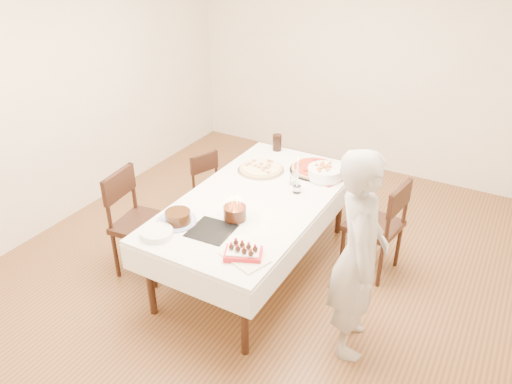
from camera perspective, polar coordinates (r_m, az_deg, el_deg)
The scene contains 22 objects.
floor at distance 4.79m, azimuth 0.81°, elevation -8.01°, with size 5.00×5.00×0.00m, color brown.
wall_back at distance 6.32m, azimuth 12.28°, elevation 14.39°, with size 4.50×0.04×2.70m, color beige.
wall_left at distance 5.50m, azimuth -20.50°, elevation 11.05°, with size 0.04×5.00×2.70m, color beige.
dining_table at distance 4.50m, azimuth 0.00°, elevation -4.84°, with size 1.14×2.14×0.75m, color silver.
chair_right_savory at distance 4.57m, azimuth 13.27°, elevation -3.73°, with size 0.48×0.48×0.94m, color black, non-canonical shape.
chair_left_savory at distance 5.15m, azimuth -4.73°, elevation -0.08°, with size 0.39×0.39×0.77m, color black, non-canonical shape.
chair_left_dessert at distance 4.53m, azimuth -12.72°, elevation -3.64°, with size 0.50×0.50×0.98m, color black, non-canonical shape.
person at distance 3.57m, azimuth 11.65°, elevation -7.19°, with size 0.59×0.39×1.62m, color beige.
pizza_white at distance 4.76m, azimuth 0.56°, elevation 2.68°, with size 0.45×0.45×0.04m, color beige.
pizza_pepperoni at distance 4.79m, azimuth 6.75°, elevation 2.68°, with size 0.48×0.48×0.04m, color red.
red_placemat at distance 4.64m, azimuth 8.24°, elevation 1.33°, with size 0.21×0.21×0.01m, color #B21E1E.
pasta_bowl at distance 4.64m, azimuth 7.88°, elevation 2.20°, with size 0.32×0.32×0.10m, color white.
taper_candle at distance 4.33m, azimuth 4.77°, elevation 1.94°, with size 0.07×0.07×0.34m, color white.
shaker_pair at distance 4.51m, azimuth 4.10°, elevation 1.48°, with size 0.09×0.09×0.10m, color white, non-canonical shape.
cola_glass at distance 5.17m, azimuth 2.43°, elevation 5.67°, with size 0.09×0.09×0.17m, color black.
layer_cake at distance 3.98m, azimuth -8.90°, elevation -2.88°, with size 0.26×0.26×0.10m, color #361E0D.
cake_board at distance 3.88m, azimuth -5.11°, elevation -4.44°, with size 0.32×0.32×0.01m, color black.
birthday_cake at distance 3.96m, azimuth -2.44°, elevation -1.94°, with size 0.18×0.18×0.17m, color #351B0E.
strawberry_box at distance 3.58m, azimuth -1.46°, elevation -6.96°, with size 0.27×0.18×0.07m, color red, non-canonical shape.
box_lid at distance 3.58m, azimuth -1.30°, elevation -7.58°, with size 0.33×0.22×0.03m, color beige.
plate_stack at distance 3.87m, azimuth -11.23°, elevation -4.63°, with size 0.24×0.24×0.05m, color white.
china_plate at distance 4.02m, azimuth -9.05°, elevation -3.32°, with size 0.33×0.33×0.01m, color white.
Camera 1 is at (1.83, -3.35, 2.89)m, focal length 35.00 mm.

